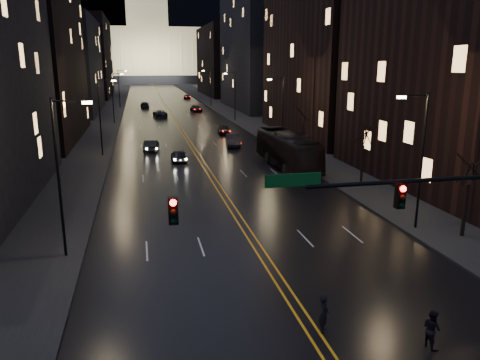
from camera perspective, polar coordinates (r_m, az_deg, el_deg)
ground at (r=20.50m, az=8.74°, el=-17.75°), size 900.00×900.00×0.00m
road at (r=146.71m, az=-9.65°, el=9.80°), size 20.00×320.00×0.02m
sidewalk_left at (r=146.76m, az=-15.19°, el=9.54°), size 8.00×320.00×0.16m
sidewalk_right at (r=147.99m, az=-4.15°, el=10.03°), size 8.00×320.00×0.16m
center_line at (r=146.71m, az=-9.65°, el=9.81°), size 0.62×320.00×0.01m
building_left_mid at (r=71.73m, az=-24.69°, el=15.53°), size 12.00×30.00×28.00m
building_left_far at (r=109.14m, az=-20.25°, el=12.95°), size 12.00×34.00×20.00m
building_left_dist at (r=156.85m, az=-17.93°, el=13.99°), size 12.00×40.00×24.00m
building_right_near at (r=45.45m, az=26.02°, el=14.35°), size 12.00×26.00×24.00m
building_right_tall at (r=72.12m, az=11.13°, el=20.50°), size 12.00×30.00×38.00m
building_right_mid at (r=111.63m, az=2.26°, el=15.34°), size 12.00×34.00×26.00m
building_right_dist at (r=158.57m, az=-2.16°, el=14.28°), size 12.00×40.00×22.00m
capitol at (r=266.33m, az=-11.08°, el=15.33°), size 90.00×50.00×58.50m
traffic_signal at (r=21.16m, az=24.44°, el=-2.71°), size 17.29×0.45×7.00m
streetlamp_right_near at (r=31.89m, az=21.07°, el=2.94°), size 2.13×0.25×9.00m
streetlamp_left_near at (r=27.13m, az=-20.95°, el=1.11°), size 2.13×0.25×9.00m
streetlamp_right_mid at (r=59.05m, az=5.08°, el=8.61°), size 2.13×0.25×9.00m
streetlamp_left_mid at (r=56.63m, az=-16.55°, el=7.84°), size 2.13×0.25×9.00m
streetlamp_right_far at (r=88.08m, az=-0.73°, el=10.50°), size 2.13×0.25×9.00m
streetlamp_left_far at (r=86.47m, az=-15.15°, el=9.94°), size 2.13×0.25×9.00m
streetlamp_right_dist at (r=117.59m, az=-3.67°, el=11.40°), size 2.13×0.25×9.00m
streetlamp_left_dist at (r=116.39m, az=-14.46°, el=10.96°), size 2.13×0.25×9.00m
tree_right_near at (r=31.68m, az=26.25°, el=1.31°), size 2.40×2.40×6.65m
tree_right_mid at (r=43.32m, az=14.88°, el=5.42°), size 2.40×2.40×6.65m
tree_right_far at (r=57.91m, az=7.74°, el=7.87°), size 2.40×2.40×6.65m
bus at (r=49.54m, az=5.76°, el=3.71°), size 3.44×13.20×3.65m
oncoming_car_a at (r=52.25m, az=-7.47°, el=2.94°), size 1.69×4.10×1.39m
oncoming_car_b at (r=59.07m, az=-10.78°, el=4.15°), size 2.09×4.56×1.45m
oncoming_car_c at (r=96.71m, az=-9.74°, el=8.02°), size 2.95×5.30×1.40m
oncoming_car_d at (r=116.74m, az=-11.54°, el=8.97°), size 2.06×4.87×1.40m
receding_car_a at (r=61.53m, az=-0.86°, el=4.85°), size 2.27×4.96×1.58m
receding_car_b at (r=72.00m, az=-1.97°, el=6.18°), size 2.04×4.45×1.48m
receding_car_c at (r=105.39m, az=-5.38°, el=8.66°), size 2.47×5.05×1.41m
receding_car_d at (r=143.52m, az=-6.46°, el=10.06°), size 2.55×4.64×1.23m
pedestrian_a at (r=20.13m, az=10.18°, el=-15.78°), size 0.60×0.70×1.62m
pedestrian_b at (r=20.34m, az=22.34°, el=-16.43°), size 0.55×0.83×1.58m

